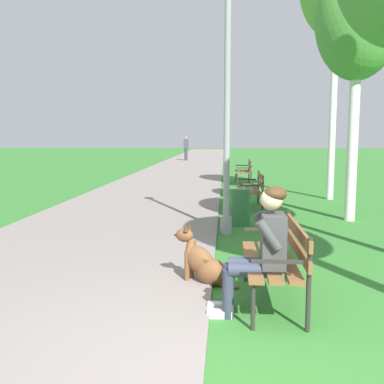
# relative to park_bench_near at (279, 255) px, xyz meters

# --- Properties ---
(ground_plane) EXTENTS (120.00, 120.00, 0.00)m
(ground_plane) POSITION_rel_park_bench_near_xyz_m (-0.47, -1.43, -0.51)
(ground_plane) COLOR #33752D
(paved_path) EXTENTS (3.95, 60.00, 0.04)m
(paved_path) POSITION_rel_park_bench_near_xyz_m (-2.67, 22.57, -0.49)
(paved_path) COLOR gray
(paved_path) RESTS_ON ground
(park_bench_near) EXTENTS (0.55, 1.50, 0.85)m
(park_bench_near) POSITION_rel_park_bench_near_xyz_m (0.00, 0.00, 0.00)
(park_bench_near) COLOR brown
(park_bench_near) RESTS_ON ground
(park_bench_mid) EXTENTS (0.55, 1.50, 0.85)m
(park_bench_mid) POSITION_rel_park_bench_near_xyz_m (0.10, 6.13, 0.00)
(park_bench_mid) COLOR brown
(park_bench_mid) RESTS_ON ground
(park_bench_far) EXTENTS (0.55, 1.50, 0.85)m
(park_bench_far) POSITION_rel_park_bench_near_xyz_m (0.14, 11.55, 0.00)
(park_bench_far) COLOR brown
(park_bench_far) RESTS_ON ground
(person_seated_on_near_bench) EXTENTS (0.74, 0.49, 1.25)m
(person_seated_on_near_bench) POSITION_rel_park_bench_near_xyz_m (-0.21, -0.33, 0.17)
(person_seated_on_near_bench) COLOR #33384C
(person_seated_on_near_bench) RESTS_ON ground
(dog_brown) EXTENTS (0.80, 0.44, 0.71)m
(dog_brown) POSITION_rel_park_bench_near_xyz_m (-0.80, 0.53, -0.25)
(dog_brown) COLOR brown
(dog_brown) RESTS_ON ground
(lamp_post_near) EXTENTS (0.24, 0.24, 4.43)m
(lamp_post_near) POSITION_rel_park_bench_near_xyz_m (-0.53, 3.28, 1.78)
(lamp_post_near) COLOR gray
(lamp_post_near) RESTS_ON ground
(birch_tree_third) EXTENTS (1.65, 1.46, 5.17)m
(birch_tree_third) POSITION_rel_park_bench_near_xyz_m (1.99, 4.76, 3.41)
(birch_tree_third) COLOR silver
(birch_tree_third) RESTS_ON ground
(litter_bin) EXTENTS (0.36, 0.36, 0.70)m
(litter_bin) POSITION_rel_park_bench_near_xyz_m (-0.25, 4.09, -0.16)
(litter_bin) COLOR #2D6638
(litter_bin) RESTS_ON ground
(pedestrian_distant) EXTENTS (0.32, 0.22, 1.65)m
(pedestrian_distant) POSITION_rel_park_bench_near_xyz_m (-3.23, 26.33, 0.33)
(pedestrian_distant) COLOR #383842
(pedestrian_distant) RESTS_ON ground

